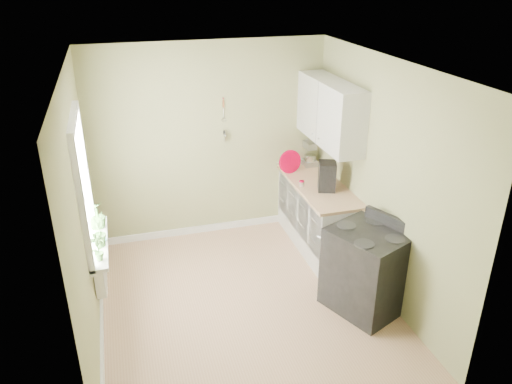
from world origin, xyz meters
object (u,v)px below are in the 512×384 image
object	(u,v)px
stove	(366,270)
coffee_maker	(327,177)
stand_mixer	(308,153)
kettle	(284,161)

from	to	relation	value
stove	coffee_maker	xyz separation A→B (m)	(0.03, 1.25, 0.60)
stand_mixer	kettle	size ratio (longest dim) A/B	2.22
stove	coffee_maker	bearing A→B (deg)	88.53
coffee_maker	stand_mixer	bearing A→B (deg)	83.16
stove	kettle	bearing A→B (deg)	96.07
stove	coffee_maker	distance (m)	1.39
kettle	coffee_maker	distance (m)	0.94
stand_mixer	coffee_maker	distance (m)	0.92
kettle	coffee_maker	bearing A→B (deg)	-73.82
stove	stand_mixer	bearing A→B (deg)	86.25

